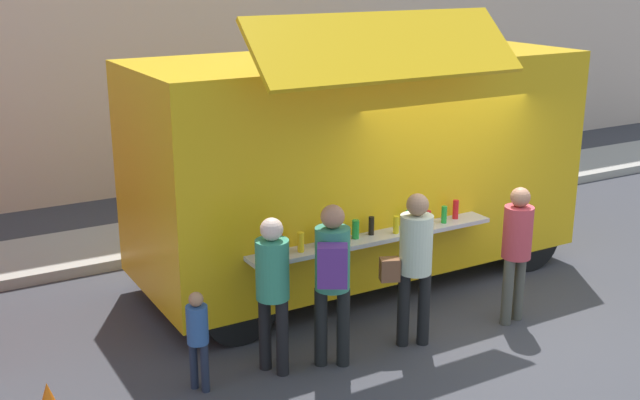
% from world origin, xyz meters
% --- Properties ---
extents(ground_plane, '(60.00, 60.00, 0.00)m').
position_xyz_m(ground_plane, '(0.00, 0.00, 0.00)').
color(ground_plane, '#38383D').
extents(curb_strip, '(28.00, 1.60, 0.15)m').
position_xyz_m(curb_strip, '(-4.56, 4.73, 0.07)').
color(curb_strip, '#9E998E').
rests_on(curb_strip, ground).
extents(food_truck_main, '(5.81, 2.98, 3.58)m').
position_xyz_m(food_truck_main, '(-0.56, 2.11, 1.62)').
color(food_truck_main, gold).
rests_on(food_truck_main, ground).
extents(trash_bin, '(0.60, 0.60, 1.01)m').
position_xyz_m(trash_bin, '(3.03, 4.43, 0.50)').
color(trash_bin, '#2F5E34').
rests_on(trash_bin, ground).
extents(customer_front_ordering, '(0.57, 0.39, 1.75)m').
position_xyz_m(customer_front_ordering, '(-1.10, 0.13, 1.04)').
color(customer_front_ordering, black).
rests_on(customer_front_ordering, ground).
extents(customer_mid_with_backpack, '(0.50, 0.58, 1.77)m').
position_xyz_m(customer_mid_with_backpack, '(-2.13, 0.13, 1.09)').
color(customer_mid_with_backpack, black).
rests_on(customer_mid_with_backpack, ground).
extents(customer_rear_waiting, '(0.34, 0.34, 1.68)m').
position_xyz_m(customer_rear_waiting, '(-2.70, 0.34, 1.00)').
color(customer_rear_waiting, black).
rests_on(customer_rear_waiting, ground).
extents(customer_extra_browsing, '(0.34, 0.34, 1.65)m').
position_xyz_m(customer_extra_browsing, '(0.27, 0.01, 0.99)').
color(customer_extra_browsing, '#49493F').
rests_on(customer_extra_browsing, ground).
extents(child_near_queue, '(0.21, 0.21, 1.05)m').
position_xyz_m(child_near_queue, '(-3.51, 0.37, 0.63)').
color(child_near_queue, '#1E2436').
rests_on(child_near_queue, ground).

